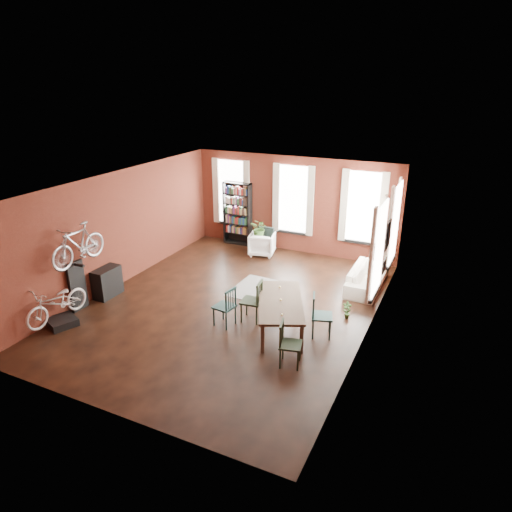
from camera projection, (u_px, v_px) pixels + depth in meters
The scene contains 19 objects.
room at pixel (249, 222), 11.52m from camera, with size 9.00×9.04×3.22m.
dining_table at pixel (280, 315), 10.65m from camera, with size 0.99×2.18×0.74m, color brown.
dining_chair_a at pixel (224, 306), 10.79m from camera, with size 0.46×0.46×0.99m, color #183634.
dining_chair_b at pixel (251, 301), 11.00m from camera, with size 0.48×0.48×1.04m, color #21301C.
dining_chair_c at pixel (291, 344), 9.27m from camera, with size 0.45×0.45×0.97m, color black.
dining_chair_d at pixel (322, 316), 10.33m from camera, with size 0.47×0.47×1.01m, color #1C3E3C.
bookshelf at pixel (238, 214), 15.89m from camera, with size 1.00×0.32×2.20m, color black.
white_armchair at pixel (262, 243), 15.14m from camera, with size 0.80×0.75×0.82m, color white.
cream_sofa at pixel (367, 274), 12.75m from camera, with size 2.08×0.61×0.81m, color beige.
striped_rug at pixel (252, 288), 12.86m from camera, with size 0.98×1.56×0.01m, color black.
bike_trainer at pixel (62, 322), 10.91m from camera, with size 0.61×0.61×0.18m, color black.
bike_wall_rack at pixel (77, 286), 11.47m from camera, with size 0.16×0.60×1.30m, color black.
console_table at pixel (107, 282), 12.28m from camera, with size 0.40×0.80×0.80m, color black.
plant_stand at pixel (259, 246), 15.23m from camera, with size 0.29×0.29×0.57m, color black.
plant_by_sofa at pixel (386, 270), 13.63m from camera, with size 0.39×0.71×0.32m, color #356327.
plant_small at pixel (347, 315), 11.24m from camera, with size 0.23×0.43×0.15m, color #2D5220.
bicycle_floor at pixel (54, 287), 10.55m from camera, with size 0.58×0.88×1.68m, color beige.
bicycle_hung at pixel (76, 231), 10.83m from camera, with size 0.47×1.00×1.66m, color #A5A8AD.
plant_on_stand at pixel (260, 231), 15.01m from camera, with size 0.59×0.65×0.51m, color #3B6126.
Camera 1 is at (5.10, -9.29, 5.57)m, focal length 32.00 mm.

